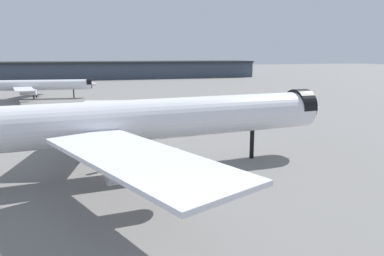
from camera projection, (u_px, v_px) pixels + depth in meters
The scene contains 4 objects.
ground at pixel (116, 171), 50.34m from camera, with size 900.00×900.00×0.00m, color slate.
airliner_near_gate at pixel (138, 121), 48.67m from camera, with size 62.07×56.55×16.38m.
airliner_far_taxiway at pixel (39, 85), 131.11m from camera, with size 41.81×37.92×11.04m.
terminal_building at pixel (103, 70), 237.46m from camera, with size 201.62×36.69×17.26m.
Camera 1 is at (-4.26, -49.05, 16.23)m, focal length 33.42 mm.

